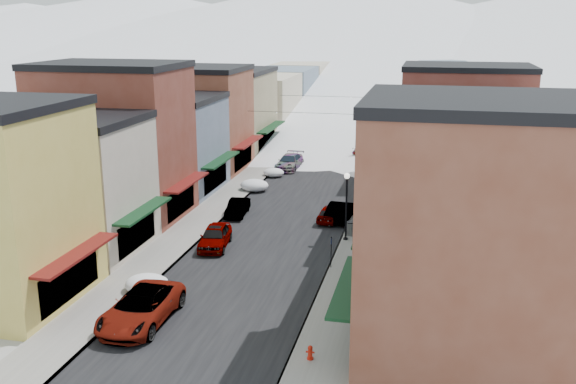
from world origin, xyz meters
The scene contains 39 objects.
ground centered at (0.00, 0.00, 0.00)m, with size 600.00×600.00×0.00m, color gray.
road centered at (0.00, 60.00, 0.01)m, with size 10.00×160.00×0.01m, color black.
sidewalk_left centered at (-6.60, 60.00, 0.07)m, with size 3.20×160.00×0.15m, color gray.
sidewalk_right centered at (6.60, 60.00, 0.07)m, with size 3.20×160.00×0.15m, color gray.
curb_left centered at (-5.05, 60.00, 0.07)m, with size 0.10×160.00×0.15m, color slate.
curb_right centered at (5.05, 60.00, 0.07)m, with size 0.10×160.00×0.15m, color slate.
bldg_l_cream centered at (-13.19, 12.50, 4.76)m, with size 11.30×8.20×9.50m.
bldg_l_brick_near centered at (-13.69, 20.50, 6.26)m, with size 12.30×8.20×12.50m.
bldg_l_grayblue centered at (-13.19, 29.00, 4.51)m, with size 11.30×9.20×9.00m.
bldg_l_brick_far centered at (-14.19, 38.00, 5.51)m, with size 13.30×9.20×11.00m.
bldg_l_tan centered at (-13.19, 48.00, 5.01)m, with size 11.30×11.20×10.00m.
bldg_r_brick_near centered at (13.69, 3.00, 6.26)m, with size 12.30×9.20×12.50m.
bldg_r_green centered at (13.19, 12.00, 4.76)m, with size 11.30×9.20×9.50m.
bldg_r_blue centered at (13.19, 21.00, 5.26)m, with size 11.30×9.20×10.50m.
bldg_r_cream centered at (13.69, 30.00, 4.51)m, with size 12.30×9.20×9.00m.
bldg_r_brick_far centered at (14.19, 39.00, 5.76)m, with size 13.30×9.20×11.50m.
bldg_r_tan centered at (13.19, 49.00, 4.76)m, with size 11.30×11.20×9.50m.
distant_blocks centered at (0.00, 83.00, 4.00)m, with size 34.00×55.00×8.00m.
mountain_ridge centered at (-19.47, 277.18, 14.36)m, with size 670.00×340.00×34.00m.
overhead_cables centered at (0.00, 47.50, 6.20)m, with size 16.40×15.04×0.04m.
car_white_suv centered at (-3.50, 3.00, 0.88)m, with size 2.92×6.34×1.76m, color silver.
car_silver_sedan centered at (-3.50, 15.08, 0.80)m, with size 1.89×4.69×1.60m, color #989A9F.
car_dark_hatch centered at (-4.19, 22.76, 0.67)m, with size 1.41×4.04×1.33m, color black.
car_silver_wagon centered at (-3.67, 40.26, 0.79)m, with size 2.20×5.42×1.57m, color gray.
car_green_sedan centered at (4.30, 23.41, 0.77)m, with size 1.63×4.67×1.54m, color black.
car_gray_suv centered at (3.55, 22.91, 0.67)m, with size 1.57×3.91×1.33m, color #95969D.
car_black_sedan centered at (3.50, 48.26, 0.82)m, with size 2.29×5.62×1.63m, color black.
car_lane_silver centered at (-0.67, 52.04, 0.76)m, with size 1.80×4.48×1.53m, color gray.
car_lane_white centered at (1.95, 61.63, 0.75)m, with size 2.48×5.38×1.49m, color white.
fire_hydrant centered at (6.05, 1.00, 0.47)m, with size 0.41×0.31×0.71m.
parking_sign centered at (5.20, 12.72, 1.38)m, with size 0.06×0.29×2.11m.
trash_can centered at (5.61, 19.35, 0.68)m, with size 0.61×0.61×1.04m.
streetlamp_near centered at (5.40, 18.35, 3.29)m, with size 0.41×0.41×4.98m.
streetlamp_far centered at (5.20, 42.95, 2.60)m, with size 0.32×0.32×3.88m.
planter_near centered at (7.80, 8.09, 0.44)m, with size 0.52×0.45×0.58m, color #2B602F.
planter_far centered at (6.71, 11.64, 0.43)m, with size 0.31×0.31×0.55m, color #234D23.
snow_pile_near centered at (-4.84, 6.77, 0.54)m, with size 2.65×2.83×1.12m.
snow_pile_mid centered at (-4.88, 30.61, 0.54)m, with size 2.67×2.84×1.13m.
snow_pile_far centered at (-4.48, 36.54, 0.43)m, with size 2.13×2.51×0.90m.
Camera 1 is at (11.00, -25.82, 15.75)m, focal length 40.00 mm.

